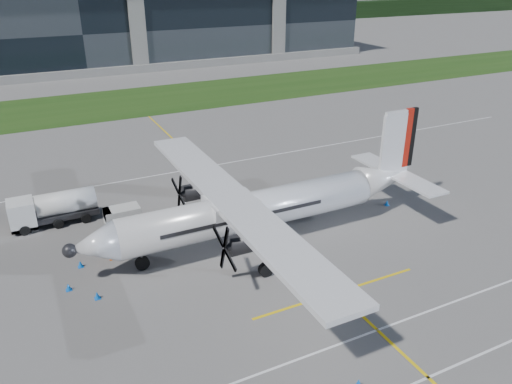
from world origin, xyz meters
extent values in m
plane|color=slate|center=(0.00, 40.00, 0.00)|extent=(400.00, 400.00, 0.00)
cube|color=#1D3F11|center=(0.00, 48.00, 0.02)|extent=(400.00, 18.00, 0.04)
cube|color=black|center=(0.00, 80.00, 7.50)|extent=(120.00, 20.00, 15.00)
cube|color=black|center=(0.00, 140.00, 3.00)|extent=(400.00, 6.00, 6.00)
cube|color=yellow|center=(3.00, 10.00, 0.01)|extent=(0.20, 70.00, 0.01)
imported|color=#F25907|center=(-9.09, 4.38, 1.04)|extent=(0.80, 0.97, 2.07)
cone|color=blue|center=(-0.55, -12.93, 0.25)|extent=(0.36, 0.36, 0.50)
cone|color=blue|center=(-12.28, 1.82, 0.25)|extent=(0.36, 0.36, 0.50)
cone|color=blue|center=(14.11, 2.60, 0.25)|extent=(0.36, 0.36, 0.50)
cone|color=blue|center=(-10.79, 0.09, 0.25)|extent=(0.36, 0.36, 0.50)
cone|color=blue|center=(-11.18, 4.28, 0.25)|extent=(0.36, 0.36, 0.50)
camera|label=1|loc=(-13.20, -27.19, 19.00)|focal=35.00mm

